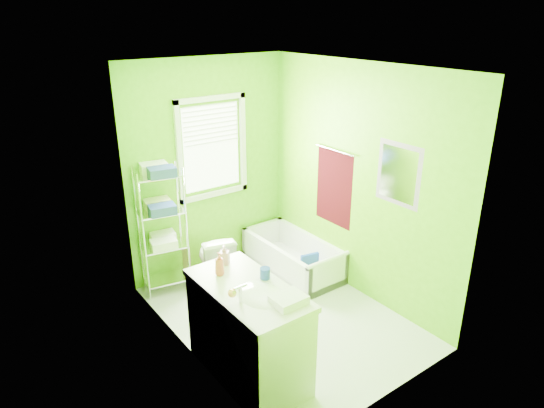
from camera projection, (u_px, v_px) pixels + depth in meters
ground at (281, 316)px, 5.21m from camera, size 2.90×2.90×0.00m
room_envelope at (282, 180)px, 4.64m from camera, size 2.14×2.94×2.62m
window at (212, 142)px, 5.71m from camera, size 0.92×0.05×1.22m
door at (252, 314)px, 3.53m from camera, size 0.09×0.80×2.00m
right_wall_decor at (358, 182)px, 5.28m from camera, size 0.04×1.48×1.17m
bathtub at (294, 261)px, 6.08m from camera, size 0.63×1.35×0.44m
toilet at (214, 258)px, 5.73m from camera, size 0.53×0.73×0.67m
vanity at (249, 329)px, 4.23m from camera, size 0.61×1.19×1.11m
wire_shelf_unit at (162, 216)px, 5.40m from camera, size 0.55×0.45×1.52m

